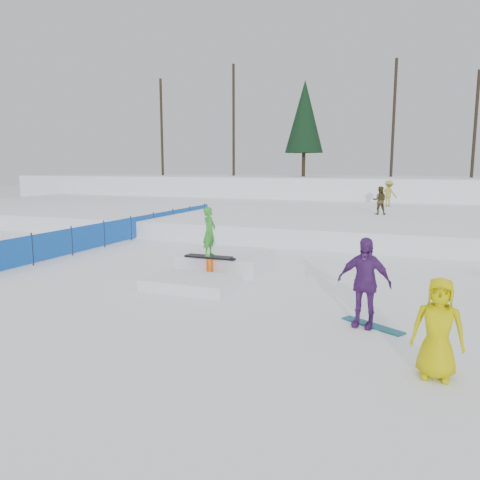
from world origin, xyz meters
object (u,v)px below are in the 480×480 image
(jib_rail_feature, at_px, (218,265))
(walker_olive, at_px, (380,200))
(safety_fence, at_px, (131,228))
(walker_ygreen, at_px, (389,193))
(spectator_purple, at_px, (364,282))
(spectator_yellow, at_px, (438,329))

(jib_rail_feature, bearing_deg, walker_olive, 73.35)
(jib_rail_feature, bearing_deg, safety_fence, 143.49)
(safety_fence, relative_size, walker_ygreen, 9.94)
(jib_rail_feature, bearing_deg, spectator_purple, -34.42)
(walker_olive, bearing_deg, spectator_purple, 89.44)
(walker_olive, xyz_separation_m, spectator_yellow, (2.37, -17.61, -0.72))
(walker_ygreen, height_order, jib_rail_feature, walker_ygreen)
(spectator_yellow, bearing_deg, jib_rail_feature, 141.54)
(safety_fence, relative_size, walker_olive, 11.01)
(walker_olive, relative_size, jib_rail_feature, 0.33)
(spectator_purple, height_order, jib_rail_feature, jib_rail_feature)
(walker_olive, height_order, spectator_yellow, walker_olive)
(safety_fence, relative_size, jib_rail_feature, 3.64)
(safety_fence, height_order, walker_ygreen, walker_ygreen)
(safety_fence, height_order, walker_olive, walker_olive)
(walker_ygreen, bearing_deg, spectator_yellow, 120.11)
(spectator_purple, bearing_deg, walker_olive, 102.04)
(safety_fence, xyz_separation_m, jib_rail_feature, (6.29, -4.66, -0.25))
(walker_ygreen, xyz_separation_m, spectator_yellow, (2.27, -22.87, -0.80))
(walker_ygreen, bearing_deg, jib_rail_feature, 102.29)
(walker_olive, relative_size, walker_ygreen, 0.90)
(walker_olive, distance_m, jib_rail_feature, 12.96)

